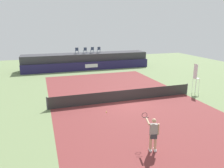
# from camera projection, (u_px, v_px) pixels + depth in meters

# --- Properties ---
(ground_plane) EXTENTS (48.00, 48.00, 0.00)m
(ground_plane) POSITION_uv_depth(u_px,v_px,m) (113.00, 91.00, 21.08)
(ground_plane) COLOR #6B7F51
(court_inner) EXTENTS (12.00, 22.00, 0.00)m
(court_inner) POSITION_uv_depth(u_px,v_px,m) (124.00, 101.00, 18.33)
(court_inner) COLOR maroon
(court_inner) RESTS_ON ground
(sponsor_wall) EXTENTS (18.00, 0.22, 1.20)m
(sponsor_wall) POSITION_uv_depth(u_px,v_px,m) (89.00, 66.00, 30.55)
(sponsor_wall) COLOR #231E4C
(sponsor_wall) RESTS_ON ground
(spectator_platform) EXTENTS (18.00, 2.80, 2.20)m
(spectator_platform) POSITION_uv_depth(u_px,v_px,m) (86.00, 61.00, 32.07)
(spectator_platform) COLOR #38383D
(spectator_platform) RESTS_ON ground
(spectator_chair_far_left) EXTENTS (0.48, 0.48, 0.89)m
(spectator_chair_far_left) POSITION_uv_depth(u_px,v_px,m) (77.00, 50.00, 31.03)
(spectator_chair_far_left) COLOR #2D3D56
(spectator_chair_far_left) RESTS_ON spectator_platform
(spectator_chair_left) EXTENTS (0.47, 0.47, 0.89)m
(spectator_chair_left) POSITION_uv_depth(u_px,v_px,m) (85.00, 50.00, 31.25)
(spectator_chair_left) COLOR #2D3D56
(spectator_chair_left) RESTS_ON spectator_platform
(spectator_chair_center) EXTENTS (0.46, 0.46, 0.89)m
(spectator_chair_center) POSITION_uv_depth(u_px,v_px,m) (92.00, 50.00, 31.84)
(spectator_chair_center) COLOR #2D3D56
(spectator_chair_center) RESTS_ON spectator_platform
(spectator_chair_right) EXTENTS (0.44, 0.44, 0.89)m
(spectator_chair_right) POSITION_uv_depth(u_px,v_px,m) (99.00, 49.00, 32.10)
(spectator_chair_right) COLOR #2D3D56
(spectator_chair_right) RESTS_ON spectator_platform
(umpire_chair) EXTENTS (0.50, 0.50, 2.76)m
(umpire_chair) POSITION_uv_depth(u_px,v_px,m) (196.00, 77.00, 20.03)
(umpire_chair) COLOR white
(umpire_chair) RESTS_ON ground
(tennis_net) EXTENTS (12.40, 0.02, 0.95)m
(tennis_net) POSITION_uv_depth(u_px,v_px,m) (124.00, 96.00, 18.21)
(tennis_net) COLOR #2D2D2D
(tennis_net) RESTS_ON ground
(net_post_near) EXTENTS (0.10, 0.10, 1.00)m
(net_post_near) POSITION_uv_depth(u_px,v_px,m) (47.00, 103.00, 16.32)
(net_post_near) COLOR #4C4C51
(net_post_near) RESTS_ON ground
(net_post_far) EXTENTS (0.10, 0.10, 1.00)m
(net_post_far) POSITION_uv_depth(u_px,v_px,m) (187.00, 89.00, 20.08)
(net_post_far) COLOR #4C4C51
(net_post_far) RESTS_ON ground
(tennis_player) EXTENTS (0.56, 1.22, 1.77)m
(tennis_player) POSITION_uv_depth(u_px,v_px,m) (153.00, 133.00, 10.85)
(tennis_player) COLOR white
(tennis_player) RESTS_ON court_inner
(tennis_ball) EXTENTS (0.07, 0.07, 0.07)m
(tennis_ball) POSITION_uv_depth(u_px,v_px,m) (106.00, 112.00, 15.89)
(tennis_ball) COLOR #D8EA33
(tennis_ball) RESTS_ON court_inner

